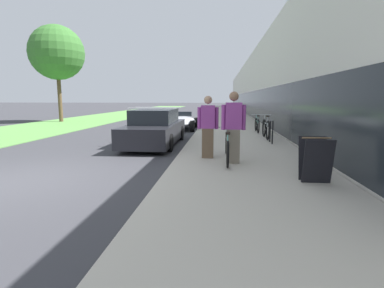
{
  "coord_description": "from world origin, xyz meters",
  "views": [
    {
      "loc": [
        4.3,
        -5.75,
        1.76
      ],
      "look_at": [
        2.57,
        12.17,
        -1.0
      ],
      "focal_mm": 28.0,
      "sensor_mm": 36.0,
      "label": 1
    }
  ],
  "objects_px": {
    "sandwich_board_sign": "(315,159)",
    "street_tree_far": "(57,53)",
    "person_bystander": "(208,127)",
    "parked_sedan_curbside": "(155,128)",
    "bike_rack_hoop": "(271,129)",
    "cruiser_bike_nearest": "(266,129)",
    "vintage_roadster_curbside": "(180,122)",
    "person_rider": "(233,128)",
    "tandem_bicycle": "(227,147)",
    "cruiser_bike_middle": "(257,125)"
  },
  "relations": [
    {
      "from": "tandem_bicycle",
      "to": "person_bystander",
      "type": "distance_m",
      "value": 0.8
    },
    {
      "from": "parked_sedan_curbside",
      "to": "vintage_roadster_curbside",
      "type": "height_order",
      "value": "parked_sedan_curbside"
    },
    {
      "from": "tandem_bicycle",
      "to": "cruiser_bike_middle",
      "type": "relative_size",
      "value": 1.53
    },
    {
      "from": "person_bystander",
      "to": "cruiser_bike_middle",
      "type": "xyz_separation_m",
      "value": [
        2.13,
        6.61,
        -0.5
      ]
    },
    {
      "from": "person_rider",
      "to": "bike_rack_hoop",
      "type": "relative_size",
      "value": 2.16
    },
    {
      "from": "person_bystander",
      "to": "parked_sedan_curbside",
      "type": "height_order",
      "value": "person_bystander"
    },
    {
      "from": "cruiser_bike_nearest",
      "to": "vintage_roadster_curbside",
      "type": "bearing_deg",
      "value": 134.16
    },
    {
      "from": "parked_sedan_curbside",
      "to": "street_tree_far",
      "type": "height_order",
      "value": "street_tree_far"
    },
    {
      "from": "parked_sedan_curbside",
      "to": "sandwich_board_sign",
      "type": "bearing_deg",
      "value": -49.35
    },
    {
      "from": "tandem_bicycle",
      "to": "bike_rack_hoop",
      "type": "distance_m",
      "value": 3.76
    },
    {
      "from": "person_rider",
      "to": "street_tree_far",
      "type": "bearing_deg",
      "value": 131.71
    },
    {
      "from": "person_bystander",
      "to": "vintage_roadster_curbside",
      "type": "xyz_separation_m",
      "value": [
        -1.93,
        8.56,
        -0.54
      ]
    },
    {
      "from": "cruiser_bike_nearest",
      "to": "person_rider",
      "type": "bearing_deg",
      "value": -107.42
    },
    {
      "from": "person_rider",
      "to": "street_tree_far",
      "type": "xyz_separation_m",
      "value": [
        -12.21,
        13.7,
        3.99
      ]
    },
    {
      "from": "person_rider",
      "to": "person_bystander",
      "type": "bearing_deg",
      "value": 136.43
    },
    {
      "from": "sandwich_board_sign",
      "to": "parked_sedan_curbside",
      "type": "height_order",
      "value": "parked_sedan_curbside"
    },
    {
      "from": "bike_rack_hoop",
      "to": "cruiser_bike_middle",
      "type": "bearing_deg",
      "value": 91.63
    },
    {
      "from": "bike_rack_hoop",
      "to": "cruiser_bike_nearest",
      "type": "relative_size",
      "value": 0.46
    },
    {
      "from": "bike_rack_hoop",
      "to": "vintage_roadster_curbside",
      "type": "relative_size",
      "value": 0.21
    },
    {
      "from": "tandem_bicycle",
      "to": "cruiser_bike_middle",
      "type": "height_order",
      "value": "cruiser_bike_middle"
    },
    {
      "from": "person_bystander",
      "to": "sandwich_board_sign",
      "type": "height_order",
      "value": "person_bystander"
    },
    {
      "from": "bike_rack_hoop",
      "to": "cruiser_bike_nearest",
      "type": "xyz_separation_m",
      "value": [
        -0.01,
        1.26,
        -0.1
      ]
    },
    {
      "from": "bike_rack_hoop",
      "to": "sandwich_board_sign",
      "type": "bearing_deg",
      "value": -89.96
    },
    {
      "from": "cruiser_bike_nearest",
      "to": "street_tree_far",
      "type": "relative_size",
      "value": 0.26
    },
    {
      "from": "tandem_bicycle",
      "to": "bike_rack_hoop",
      "type": "bearing_deg",
      "value": 63.02
    },
    {
      "from": "bike_rack_hoop",
      "to": "street_tree_far",
      "type": "height_order",
      "value": "street_tree_far"
    },
    {
      "from": "bike_rack_hoop",
      "to": "street_tree_far",
      "type": "relative_size",
      "value": 0.12
    },
    {
      "from": "sandwich_board_sign",
      "to": "vintage_roadster_curbside",
      "type": "bearing_deg",
      "value": 111.1
    },
    {
      "from": "bike_rack_hoop",
      "to": "cruiser_bike_nearest",
      "type": "height_order",
      "value": "cruiser_bike_nearest"
    },
    {
      "from": "sandwich_board_sign",
      "to": "person_rider",
      "type": "bearing_deg",
      "value": 134.24
    },
    {
      "from": "cruiser_bike_nearest",
      "to": "parked_sedan_curbside",
      "type": "relative_size",
      "value": 0.38
    },
    {
      "from": "person_bystander",
      "to": "bike_rack_hoop",
      "type": "xyz_separation_m",
      "value": [
        2.24,
        3.03,
        -0.35
      ]
    },
    {
      "from": "person_bystander",
      "to": "vintage_roadster_curbside",
      "type": "bearing_deg",
      "value": 102.72
    },
    {
      "from": "person_bystander",
      "to": "cruiser_bike_nearest",
      "type": "distance_m",
      "value": 4.85
    },
    {
      "from": "cruiser_bike_middle",
      "to": "parked_sedan_curbside",
      "type": "bearing_deg",
      "value": -138.24
    },
    {
      "from": "vintage_roadster_curbside",
      "to": "street_tree_far",
      "type": "height_order",
      "value": "street_tree_far"
    },
    {
      "from": "person_rider",
      "to": "bike_rack_hoop",
      "type": "height_order",
      "value": "person_rider"
    },
    {
      "from": "sandwich_board_sign",
      "to": "street_tree_far",
      "type": "distance_m",
      "value": 21.07
    },
    {
      "from": "tandem_bicycle",
      "to": "parked_sedan_curbside",
      "type": "distance_m",
      "value": 4.11
    },
    {
      "from": "cruiser_bike_nearest",
      "to": "parked_sedan_curbside",
      "type": "xyz_separation_m",
      "value": [
        -4.33,
        -1.46,
        0.11
      ]
    },
    {
      "from": "sandwich_board_sign",
      "to": "vintage_roadster_curbside",
      "type": "distance_m",
      "value": 11.59
    },
    {
      "from": "tandem_bicycle",
      "to": "person_rider",
      "type": "distance_m",
      "value": 0.66
    },
    {
      "from": "street_tree_far",
      "to": "person_rider",
      "type": "bearing_deg",
      "value": -48.29
    },
    {
      "from": "person_rider",
      "to": "vintage_roadster_curbside",
      "type": "distance_m",
      "value": 9.58
    },
    {
      "from": "cruiser_bike_nearest",
      "to": "sandwich_board_sign",
      "type": "xyz_separation_m",
      "value": [
        0.02,
        -6.53,
        0.04
      ]
    },
    {
      "from": "bike_rack_hoop",
      "to": "vintage_roadster_curbside",
      "type": "distance_m",
      "value": 6.93
    },
    {
      "from": "sandwich_board_sign",
      "to": "street_tree_far",
      "type": "relative_size",
      "value": 0.13
    },
    {
      "from": "bike_rack_hoop",
      "to": "street_tree_far",
      "type": "xyz_separation_m",
      "value": [
        -13.77,
        10.03,
        4.39
      ]
    },
    {
      "from": "parked_sedan_curbside",
      "to": "cruiser_bike_nearest",
      "type": "bearing_deg",
      "value": 18.67
    },
    {
      "from": "person_bystander",
      "to": "cruiser_bike_nearest",
      "type": "bearing_deg",
      "value": 62.6
    }
  ]
}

